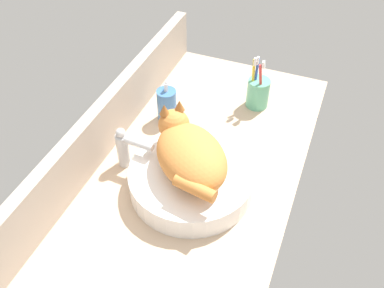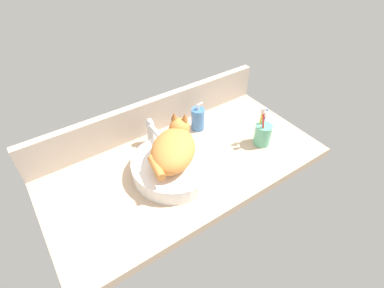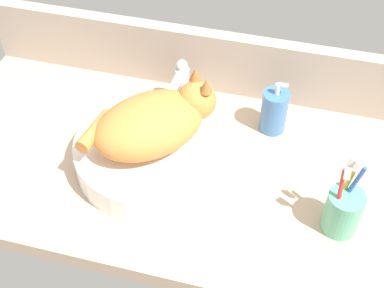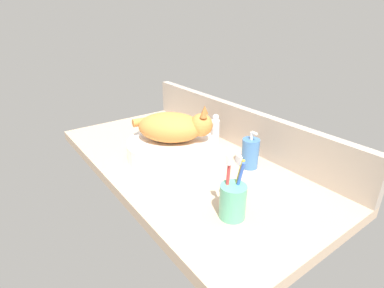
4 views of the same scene
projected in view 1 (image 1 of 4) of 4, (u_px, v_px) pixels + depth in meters
The scene contains 7 objects.
ground_plane at pixel (193, 174), 125.90cm from camera, with size 117.81×59.32×4.00cm, color tan.
backsplash_panel at pixel (106, 125), 126.21cm from camera, with size 117.81×3.60×16.71cm, color #AD9E8E.
sink_basin at pixel (191, 179), 117.28cm from camera, with size 34.26×34.26×6.78cm, color white.
cat at pixel (189, 152), 111.85cm from camera, with size 29.63×29.76×14.00cm.
faucet at pixel (126, 147), 120.91cm from camera, with size 3.60×11.85×13.60cm.
soap_dispenser at pixel (167, 105), 137.39cm from camera, with size 6.31×6.31×14.37cm.
toothbrush_cup at pixel (258, 92), 142.65cm from camera, with size 7.49×7.49×18.71cm.
Camera 1 is at (-79.05, -31.17, 91.33)cm, focal length 40.00 mm.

